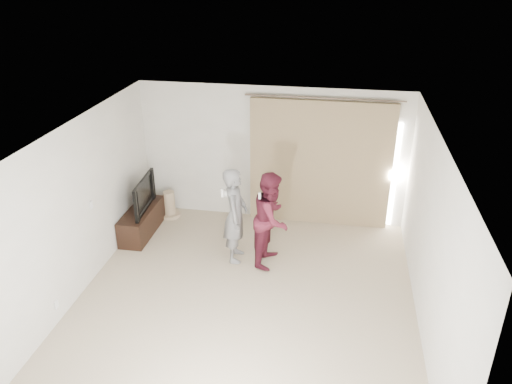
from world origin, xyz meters
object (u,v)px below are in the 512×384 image
person_woman (272,219)px  person_man (235,215)px  tv_console (142,221)px  tv (139,194)px

person_woman → person_man: bearing=-178.9°
tv_console → person_man: size_ratio=0.77×
tv_console → tv: tv is taller
tv_console → person_woman: size_ratio=0.79×
tv_console → person_man: person_man is taller
tv → person_man: (1.89, -0.53, 0.03)m
person_man → person_woman: size_ratio=1.02×
person_woman → tv: bearing=168.3°
tv_console → tv: size_ratio=1.20×
person_man → person_woman: person_man is taller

